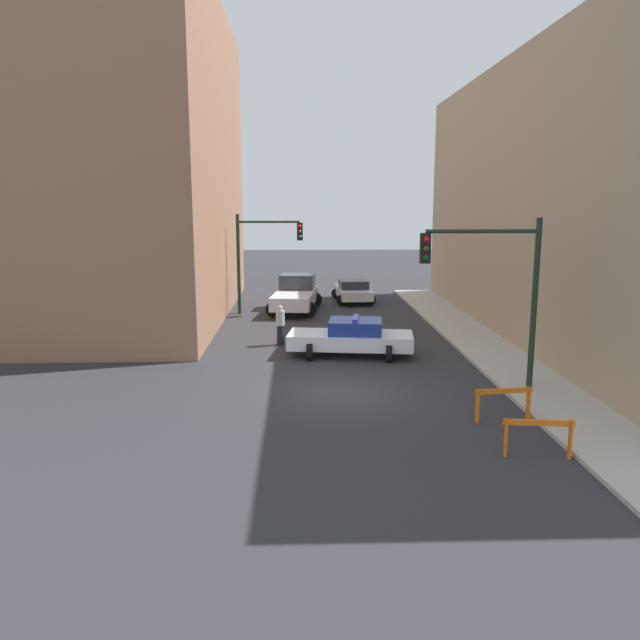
{
  "coord_description": "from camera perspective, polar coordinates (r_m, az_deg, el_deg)",
  "views": [
    {
      "loc": [
        -1.28,
        -18.4,
        5.74
      ],
      "look_at": [
        -0.42,
        6.47,
        1.07
      ],
      "focal_mm": 35.0,
      "sensor_mm": 36.0,
      "label": 1
    }
  ],
  "objects": [
    {
      "name": "building_corner_left",
      "position": [
        34.19,
        -20.84,
        13.31
      ],
      "size": [
        14.0,
        20.0,
        15.48
      ],
      "color": "#93664C",
      "rests_on": "ground_plane"
    },
    {
      "name": "police_car",
      "position": [
        23.74,
        2.91,
        -1.58
      ],
      "size": [
        4.9,
        2.74,
        1.52
      ],
      "rotation": [
        0.0,
        0.0,
        1.44
      ],
      "color": "white",
      "rests_on": "ground_plane"
    },
    {
      "name": "sidewalk_right",
      "position": [
        20.66,
        19.44,
        -5.95
      ],
      "size": [
        2.4,
        44.0,
        0.12
      ],
      "color": "#B2ADA3",
      "rests_on": "ground_plane"
    },
    {
      "name": "ground_plane",
      "position": [
        19.32,
        1.93,
        -6.66
      ],
      "size": [
        120.0,
        120.0,
        0.0
      ],
      "primitive_type": "plane",
      "color": "#2D2D33"
    },
    {
      "name": "white_truck",
      "position": [
        33.71,
        -2.23,
        2.37
      ],
      "size": [
        3.04,
        5.6,
        1.9
      ],
      "rotation": [
        0.0,
        0.0,
        -0.12
      ],
      "color": "silver",
      "rests_on": "ground_plane"
    },
    {
      "name": "barrier_front",
      "position": [
        15.26,
        19.34,
        -9.61
      ],
      "size": [
        1.59,
        0.33,
        0.9
      ],
      "rotation": [
        0.0,
        0.0,
        -0.12
      ],
      "color": "orange",
      "rests_on": "ground_plane"
    },
    {
      "name": "pedestrian_crossing",
      "position": [
        25.54,
        -3.65,
        -0.41
      ],
      "size": [
        0.36,
        0.36,
        1.66
      ],
      "rotation": [
        0.0,
        0.0,
        6.28
      ],
      "color": "black",
      "rests_on": "ground_plane"
    },
    {
      "name": "barrier_mid",
      "position": [
        17.43,
        16.43,
        -6.91
      ],
      "size": [
        1.59,
        0.34,
        0.9
      ],
      "rotation": [
        0.0,
        0.0,
        0.12
      ],
      "color": "orange",
      "rests_on": "ground_plane"
    },
    {
      "name": "traffic_light_near",
      "position": [
        19.58,
        15.94,
        3.74
      ],
      "size": [
        3.64,
        0.35,
        5.2
      ],
      "color": "black",
      "rests_on": "sidewalk_right"
    },
    {
      "name": "traffic_light_far",
      "position": [
        32.66,
        -5.56,
        6.46
      ],
      "size": [
        3.44,
        0.35,
        5.2
      ],
      "color": "black",
      "rests_on": "ground_plane"
    },
    {
      "name": "parked_car_near",
      "position": [
        36.85,
        3.05,
        2.71
      ],
      "size": [
        2.42,
        4.39,
        1.31
      ],
      "rotation": [
        0.0,
        0.0,
        0.05
      ],
      "color": "silver",
      "rests_on": "ground_plane"
    }
  ]
}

